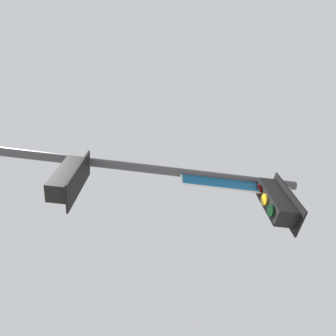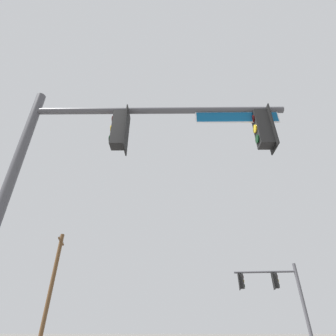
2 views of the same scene
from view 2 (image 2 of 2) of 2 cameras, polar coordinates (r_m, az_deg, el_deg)
name	(u,v)px [view 2 (image 2 of 2)]	position (r m, az deg, el deg)	size (l,w,h in m)	color
signal_pole_near	(115,154)	(6.52, -11.45, 3.06)	(6.86, 0.83, 6.96)	#47474C
signal_pole_far	(280,290)	(24.05, 23.14, -23.23)	(4.96, 0.57, 5.94)	#47474C
utility_pole	(52,285)	(23.82, -24.02, -22.29)	(0.65, 2.11, 8.27)	brown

